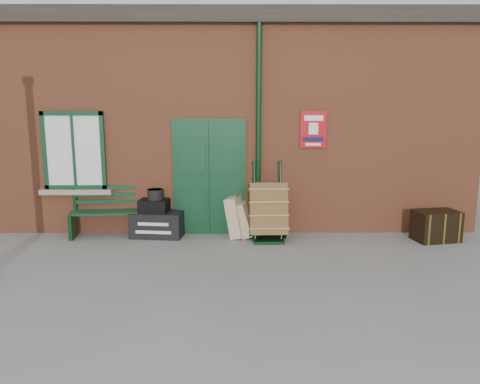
{
  "coord_description": "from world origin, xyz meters",
  "views": [
    {
      "loc": [
        0.26,
        -7.53,
        2.53
      ],
      "look_at": [
        0.29,
        0.6,
        1.0
      ],
      "focal_mm": 35.0,
      "sensor_mm": 36.0,
      "label": 1
    }
  ],
  "objects_px": {
    "porter_trolley": "(268,211)",
    "dark_trunk": "(436,226)",
    "bench": "(114,210)",
    "houdini_trunk": "(157,224)"
  },
  "relations": [
    {
      "from": "bench",
      "to": "porter_trolley",
      "type": "bearing_deg",
      "value": -10.43
    },
    {
      "from": "bench",
      "to": "porter_trolley",
      "type": "xyz_separation_m",
      "value": [
        2.97,
        -0.28,
        0.06
      ]
    },
    {
      "from": "houdini_trunk",
      "to": "porter_trolley",
      "type": "bearing_deg",
      "value": 1.11
    },
    {
      "from": "bench",
      "to": "dark_trunk",
      "type": "relative_size",
      "value": 2.09
    },
    {
      "from": "bench",
      "to": "dark_trunk",
      "type": "distance_m",
      "value": 6.14
    },
    {
      "from": "bench",
      "to": "houdini_trunk",
      "type": "relative_size",
      "value": 1.69
    },
    {
      "from": "porter_trolley",
      "to": "dark_trunk",
      "type": "height_order",
      "value": "porter_trolley"
    },
    {
      "from": "dark_trunk",
      "to": "houdini_trunk",
      "type": "bearing_deg",
      "value": 165.65
    },
    {
      "from": "bench",
      "to": "porter_trolley",
      "type": "height_order",
      "value": "porter_trolley"
    },
    {
      "from": "porter_trolley",
      "to": "dark_trunk",
      "type": "relative_size",
      "value": 1.83
    }
  ]
}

